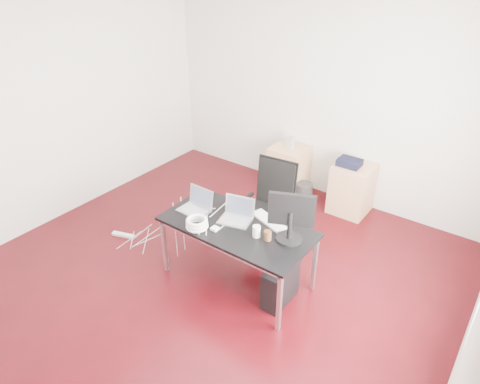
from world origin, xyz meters
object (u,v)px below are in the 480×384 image
Objects in this scene: pc_tower at (280,284)px; office_chair at (270,202)px; filing_cabinet_right at (352,189)px; desk at (237,230)px; filing_cabinet_left at (288,169)px.

office_chair is at bearing 129.83° from pc_tower.
filing_cabinet_right is 1.56× the size of pc_tower.
pc_tower is (0.14, -2.09, -0.13)m from filing_cabinet_right.
desk is 2.15m from filing_cabinet_right.
filing_cabinet_right is at bearing 0.00° from filing_cabinet_left.
filing_cabinet_right is at bearing 63.42° from office_chair.
pc_tower is at bearing -0.23° from desk.
pc_tower is (1.15, -2.09, -0.13)m from filing_cabinet_left.
desk reaches higher than filing_cabinet_left.
desk is 0.72m from pc_tower.
pc_tower is at bearing -86.10° from filing_cabinet_right.
pc_tower is at bearing -56.61° from office_chair.
filing_cabinet_left is at bearing 105.21° from office_chair.
pc_tower is (0.64, -0.77, -0.39)m from office_chair.
filing_cabinet_left and filing_cabinet_right have the same top height.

